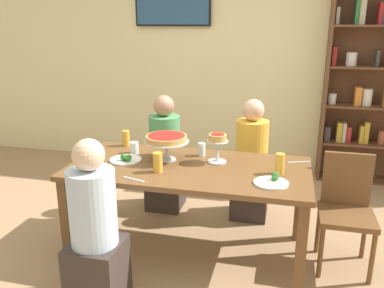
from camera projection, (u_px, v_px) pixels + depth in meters
The scene contains 20 objects.
ground_plane at pixel (189, 249), 3.36m from camera, with size 12.00×12.00×0.00m, color #9E7A56.
rear_partition at pixel (232, 56), 4.99m from camera, with size 8.00×0.12×2.80m, color beige.
dining_table at pixel (189, 176), 3.16m from camera, with size 1.86×0.91×0.74m.
bookshelf at pixel (374, 85), 4.52m from camera, with size 1.10×0.30×2.21m.
television at pixel (173, 2), 4.88m from camera, with size 0.94×0.05×0.55m.
diner_far_right at pixel (251, 168), 3.81m from camera, with size 0.34×0.34×1.15m.
diner_far_left at pixel (165, 161), 3.99m from camera, with size 0.34×0.34×1.15m.
diner_near_left at pixel (95, 237), 2.59m from camera, with size 0.34×0.34×1.15m.
chair_head_east at pixel (346, 206), 3.04m from camera, with size 0.40×0.40×0.87m.
deep_dish_pizza_stand at pixel (166, 140), 3.23m from camera, with size 0.36×0.36×0.21m.
personal_pizza_stand at pixel (217, 143), 3.17m from camera, with size 0.17×0.17×0.24m.
salad_plate_near_diner at pixel (126, 159), 3.24m from camera, with size 0.26×0.26×0.07m.
salad_plate_far_diner at pixel (272, 181), 2.80m from camera, with size 0.24×0.24×0.07m.
beer_glass_amber_tall at pixel (280, 164), 2.96m from camera, with size 0.07×0.07×0.16m, color gold.
beer_glass_amber_short at pixel (158, 162), 3.00m from camera, with size 0.07×0.07×0.15m, color gold.
beer_glass_amber_spare at pixel (126, 138), 3.63m from camera, with size 0.07×0.07×0.14m, color gold.
water_glass_clear_near at pixel (202, 149), 3.37m from camera, with size 0.06×0.06×0.11m, color white.
water_glass_clear_far at pixel (134, 148), 3.43m from camera, with size 0.07×0.07×0.10m, color white.
cutlery_fork_near at pixel (299, 162), 3.22m from camera, with size 0.18×0.02×0.01m, color silver.
cutlery_knife_near at pixel (134, 179), 2.87m from camera, with size 0.18×0.02×0.01m, color silver.
Camera 1 is at (0.72, -2.86, 1.82)m, focal length 37.72 mm.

